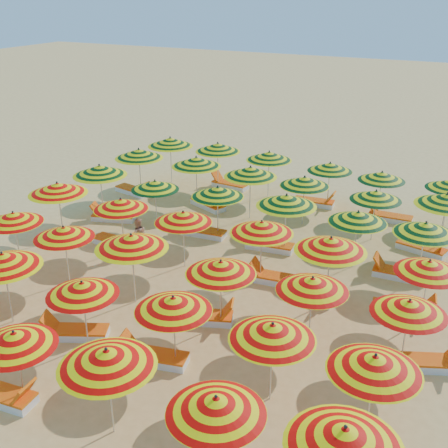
% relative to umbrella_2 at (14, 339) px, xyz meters
% --- Properties ---
extents(ground, '(120.00, 120.00, 0.00)m').
position_rel_umbrella_2_xyz_m(ground, '(1.13, 7.43, -1.71)').
color(ground, '#EDBA69').
rests_on(ground, ground).
extents(umbrella_2, '(2.07, 2.07, 1.95)m').
position_rel_umbrella_2_xyz_m(umbrella_2, '(0.00, 0.00, 0.00)').
color(umbrella_2, silver).
rests_on(umbrella_2, ground).
extents(umbrella_3, '(2.34, 2.34, 2.15)m').
position_rel_umbrella_2_xyz_m(umbrella_3, '(2.37, 0.16, 0.18)').
color(umbrella_3, silver).
rests_on(umbrella_3, ground).
extents(umbrella_4, '(1.96, 1.96, 2.00)m').
position_rel_umbrella_2_xyz_m(umbrella_4, '(4.88, 0.06, 0.04)').
color(umbrella_4, silver).
rests_on(umbrella_4, ground).
extents(umbrella_5, '(2.27, 2.27, 2.17)m').
position_rel_umbrella_2_xyz_m(umbrella_5, '(7.20, 0.19, 0.19)').
color(umbrella_5, silver).
rests_on(umbrella_5, ground).
extents(umbrella_7, '(2.21, 2.21, 2.21)m').
position_rel_umbrella_2_xyz_m(umbrella_7, '(-2.76, 2.34, 0.23)').
color(umbrella_7, silver).
rests_on(umbrella_7, ground).
extents(umbrella_8, '(2.40, 2.40, 1.96)m').
position_rel_umbrella_2_xyz_m(umbrella_8, '(-0.11, 2.38, 0.01)').
color(umbrella_8, silver).
rests_on(umbrella_8, ground).
extents(umbrella_9, '(2.31, 2.31, 2.01)m').
position_rel_umbrella_2_xyz_m(umbrella_9, '(2.37, 2.70, 0.06)').
color(umbrella_9, silver).
rests_on(umbrella_9, ground).
extents(umbrella_10, '(2.47, 2.47, 2.08)m').
position_rel_umbrella_2_xyz_m(umbrella_10, '(4.95, 2.61, 0.11)').
color(umbrella_10, silver).
rests_on(umbrella_10, ground).
extents(umbrella_11, '(2.18, 2.18, 2.07)m').
position_rel_umbrella_2_xyz_m(umbrella_11, '(7.20, 2.49, 0.10)').
color(umbrella_11, silver).
rests_on(umbrella_11, ground).
extents(umbrella_12, '(2.25, 2.25, 2.01)m').
position_rel_umbrella_2_xyz_m(umbrella_12, '(-5.08, 4.98, 0.06)').
color(umbrella_12, silver).
rests_on(umbrella_12, ground).
extents(umbrella_13, '(2.28, 2.28, 1.99)m').
position_rel_umbrella_2_xyz_m(umbrella_13, '(-2.84, 4.82, 0.04)').
color(umbrella_13, silver).
rests_on(umbrella_13, ground).
extents(umbrella_14, '(2.51, 2.51, 2.26)m').
position_rel_umbrella_2_xyz_m(umbrella_14, '(-0.28, 4.79, 0.28)').
color(umbrella_14, silver).
rests_on(umbrella_14, ground).
extents(umbrella_15, '(2.17, 2.17, 2.06)m').
position_rel_umbrella_2_xyz_m(umbrella_15, '(2.58, 4.81, 0.10)').
color(umbrella_15, silver).
rests_on(umbrella_15, ground).
extents(umbrella_16, '(2.05, 2.05, 2.00)m').
position_rel_umbrella_2_xyz_m(umbrella_16, '(5.04, 5.12, 0.05)').
color(umbrella_16, silver).
rests_on(umbrella_16, ground).
extents(umbrella_17, '(2.13, 2.13, 1.94)m').
position_rel_umbrella_2_xyz_m(umbrella_17, '(7.43, 5.18, -0.00)').
color(umbrella_17, silver).
rests_on(umbrella_17, ground).
extents(umbrella_18, '(2.37, 2.37, 2.26)m').
position_rel_umbrella_2_xyz_m(umbrella_18, '(-5.31, 7.36, 0.28)').
color(umbrella_18, silver).
rests_on(umbrella_18, ground).
extents(umbrella_19, '(2.11, 2.11, 2.03)m').
position_rel_umbrella_2_xyz_m(umbrella_19, '(-2.65, 7.50, 0.07)').
color(umbrella_19, silver).
rests_on(umbrella_19, ground).
extents(umbrella_20, '(2.43, 2.43, 2.03)m').
position_rel_umbrella_2_xyz_m(umbrella_20, '(-0.12, 7.45, 0.07)').
color(umbrella_20, silver).
rests_on(umbrella_20, ground).
extents(umbrella_21, '(2.35, 2.35, 2.12)m').
position_rel_umbrella_2_xyz_m(umbrella_21, '(2.57, 7.66, 0.15)').
color(umbrella_21, silver).
rests_on(umbrella_21, ground).
extents(umbrella_22, '(2.65, 2.65, 2.22)m').
position_rel_umbrella_2_xyz_m(umbrella_22, '(4.88, 7.22, 0.24)').
color(umbrella_22, silver).
rests_on(umbrella_22, ground).
extents(umbrella_23, '(2.28, 2.28, 1.98)m').
position_rel_umbrella_2_xyz_m(umbrella_23, '(7.56, 7.48, 0.03)').
color(umbrella_23, silver).
rests_on(umbrella_23, ground).
extents(umbrella_24, '(2.49, 2.49, 2.28)m').
position_rel_umbrella_2_xyz_m(umbrella_24, '(-5.25, 9.71, 0.29)').
color(umbrella_24, silver).
rests_on(umbrella_24, ground).
extents(umbrella_25, '(1.87, 1.87, 1.95)m').
position_rel_umbrella_2_xyz_m(umbrella_25, '(-2.79, 9.88, 0.00)').
color(umbrella_25, silver).
rests_on(umbrella_25, ground).
extents(umbrella_26, '(2.46, 2.46, 2.06)m').
position_rel_umbrella_2_xyz_m(umbrella_26, '(-0.18, 10.05, 0.10)').
color(umbrella_26, silver).
rests_on(umbrella_26, ground).
extents(umbrella_27, '(2.37, 2.37, 2.23)m').
position_rel_umbrella_2_xyz_m(umbrella_27, '(2.51, 9.96, 0.25)').
color(umbrella_27, silver).
rests_on(umbrella_27, ground).
extents(umbrella_28, '(2.54, 2.54, 2.05)m').
position_rel_umbrella_2_xyz_m(umbrella_28, '(4.99, 9.97, 0.09)').
color(umbrella_28, silver).
rests_on(umbrella_28, ground).
extents(umbrella_29, '(2.34, 2.34, 2.08)m').
position_rel_umbrella_2_xyz_m(umbrella_29, '(7.10, 9.91, 0.12)').
color(umbrella_29, silver).
rests_on(umbrella_29, ground).
extents(umbrella_30, '(2.32, 2.32, 2.24)m').
position_rel_umbrella_2_xyz_m(umbrella_30, '(-5.29, 12.47, 0.25)').
color(umbrella_30, silver).
rests_on(umbrella_30, ground).
extents(umbrella_31, '(2.55, 2.55, 2.21)m').
position_rel_umbrella_2_xyz_m(umbrella_31, '(-2.49, 12.60, 0.23)').
color(umbrella_31, silver).
rests_on(umbrella_31, ground).
extents(umbrella_32, '(2.75, 2.75, 2.24)m').
position_rel_umbrella_2_xyz_m(umbrella_32, '(0.13, 12.28, 0.26)').
color(umbrella_32, silver).
rests_on(umbrella_32, ground).
extents(umbrella_33, '(2.13, 2.13, 2.04)m').
position_rel_umbrella_2_xyz_m(umbrella_33, '(2.26, 12.63, 0.08)').
color(umbrella_33, silver).
rests_on(umbrella_33, ground).
extents(umbrella_34, '(2.34, 2.34, 1.98)m').
position_rel_umbrella_2_xyz_m(umbrella_34, '(5.04, 12.42, 0.03)').
color(umbrella_34, silver).
rests_on(umbrella_34, ground).
extents(umbrella_35, '(2.33, 2.33, 2.27)m').
position_rel_umbrella_2_xyz_m(umbrella_35, '(7.43, 12.39, 0.29)').
color(umbrella_35, silver).
rests_on(umbrella_35, ground).
extents(umbrella_36, '(2.73, 2.73, 2.25)m').
position_rel_umbrella_2_xyz_m(umbrella_36, '(-5.07, 14.73, 0.27)').
color(umbrella_36, silver).
rests_on(umbrella_36, ground).
extents(umbrella_37, '(2.55, 2.55, 2.18)m').
position_rel_umbrella_2_xyz_m(umbrella_37, '(-2.75, 15.08, 0.20)').
color(umbrella_37, silver).
rests_on(umbrella_37, ground).
extents(umbrella_38, '(2.16, 2.16, 2.12)m').
position_rel_umbrella_2_xyz_m(umbrella_38, '(-0.18, 14.99, 0.15)').
color(umbrella_38, silver).
rests_on(umbrella_38, ground).
extents(umbrella_39, '(1.95, 1.95, 2.00)m').
position_rel_umbrella_2_xyz_m(umbrella_39, '(2.57, 14.96, 0.04)').
color(umbrella_39, silver).
rests_on(umbrella_39, ground).
extents(umbrella_40, '(2.48, 2.48, 1.99)m').
position_rel_umbrella_2_xyz_m(umbrella_40, '(4.76, 14.72, 0.03)').
color(umbrella_40, silver).
rests_on(umbrella_40, ground).
extents(lounger_2, '(1.78, 0.73, 0.69)m').
position_rel_umbrella_2_xyz_m(lounger_2, '(-0.50, -0.18, -1.56)').
color(lounger_2, white).
rests_on(lounger_2, ground).
extents(lounger_6, '(1.82, 1.25, 0.69)m').
position_rel_umbrella_2_xyz_m(lounger_6, '(-0.70, 2.55, -1.56)').
color(lounger_6, white).
rests_on(lounger_6, ground).
extents(lounger_7, '(1.81, 0.92, 0.69)m').
position_rel_umbrella_2_xyz_m(lounger_7, '(1.78, 2.57, -1.56)').
color(lounger_7, white).
rests_on(lounger_7, ground).
extents(lounger_8, '(1.83, 1.13, 0.69)m').
position_rel_umbrella_2_xyz_m(lounger_8, '(2.08, 4.76, -1.56)').
color(lounger_8, white).
rests_on(lounger_8, ground).
extents(lounger_9, '(1.82, 1.20, 0.69)m').
position_rel_umbrella_2_xyz_m(lounger_9, '(8.02, 5.40, -1.56)').
color(lounger_9, white).
rests_on(lounger_9, ground).
extents(lounger_10, '(1.76, 0.66, 0.69)m').
position_rel_umbrella_2_xyz_m(lounger_10, '(-3.15, 7.74, -1.56)').
color(lounger_10, white).
rests_on(lounger_10, ground).
extents(lounger_11, '(1.78, 0.75, 0.69)m').
position_rel_umbrella_2_xyz_m(lounger_11, '(3.07, 7.75, -1.56)').
color(lounger_11, white).
rests_on(lounger_11, ground).
extents(lounger_12, '(1.82, 1.02, 0.69)m').
position_rel_umbrella_2_xyz_m(lounger_12, '(4.38, 7.39, -1.56)').
color(lounger_12, white).
rests_on(lounger_12, ground).
extents(lounger_13, '(1.80, 0.84, 0.69)m').
position_rel_umbrella_2_xyz_m(lounger_13, '(7.06, 7.66, -1.56)').
color(lounger_13, white).
rests_on(lounger_13, ground).
extents(lounger_14, '(1.83, 1.09, 0.69)m').
position_rel_umbrella_2_xyz_m(lounger_14, '(-4.75, 9.63, -1.56)').
color(lounger_14, white).
rests_on(lounger_14, ground).
extents(lounger_15, '(1.77, 0.72, 0.69)m').
position_rel_umbrella_2_xyz_m(lounger_15, '(-0.78, 9.93, -1.56)').
color(lounger_15, white).
rests_on(lounger_15, ground).
extents(lounger_16, '(1.78, 0.76, 0.69)m').
position_rel_umbrella_2_xyz_m(lounger_16, '(1.91, 9.94, -1.56)').
color(lounger_16, white).
rests_on(lounger_16, ground).
extents(lounger_17, '(1.75, 0.64, 0.69)m').
position_rel_umbrella_2_xyz_m(lounger_17, '(6.51, 9.84, -1.56)').
color(lounger_17, white).
rests_on(lounger_17, ground).
extents(lounger_18, '(1.82, 0.93, 0.69)m').
position_rel_umbrella_2_xyz_m(lounger_18, '(-5.79, 12.57, -1.56)').
color(lounger_18, white).
rests_on(lounger_18, ground).
extents(lounger_19, '(1.82, 1.20, 0.69)m').
position_rel_umbrella_2_xyz_m(lounger_19, '(-1.90, 12.55, -1.56)').
color(lounger_19, white).
rests_on(lounger_19, ground).
extents(lounger_20, '(1.82, 0.97, 0.69)m').
position_rel_umbrella_2_xyz_m(lounger_20, '(6.92, 12.13, -1.56)').
color(lounger_20, white).
rests_on(lounger_20, ground).
extents(lounger_21, '(1.78, 0.73, 0.69)m').
position_rel_umbrella_2_xyz_m(lounger_21, '(-2.25, 15.25, -1.56)').
color(lounger_21, white).
rests_on(lounger_21, ground).
extents(lounger_22, '(1.78, 0.73, 0.69)m').
position_rel_umbrella_2_xyz_m(lounger_22, '(2.07, 14.84, -1.56)').
color(lounger_22, white).
rests_on(lounger_22, ground).
extents(lounger_23, '(1.74, 0.62, 0.69)m').
position_rel_umbrella_2_xyz_m(lounger_23, '(5.26, 14.55, -1.56)').
color(lounger_23, white).
rests_on(lounger_23, ground).
extents(beachgoer_b, '(0.80, 0.80, 1.31)m').
position_rel_umbrella_2_xyz_m(beachgoer_b, '(-2.09, 7.62, -1.06)').
color(beachgoer_b, tan).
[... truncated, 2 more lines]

